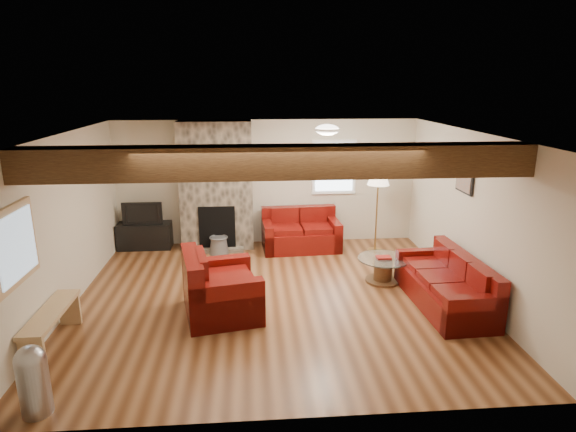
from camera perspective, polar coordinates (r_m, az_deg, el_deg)
name	(u,v)px	position (r m, az deg, el deg)	size (l,w,h in m)	color
room	(274,220)	(7.04, -1.63, -0.49)	(8.00, 8.00, 8.00)	#593117
oak_beam	(279,162)	(5.59, -1.04, 6.43)	(6.00, 0.36, 0.38)	#311C0E
chimney_breast	(216,187)	(9.48, -8.48, 3.36)	(1.40, 0.67, 2.50)	#36312A
back_window	(334,167)	(9.76, 5.49, 5.78)	(0.90, 0.08, 1.10)	white
hatch_window	(14,246)	(6.13, -29.68, -3.10)	(0.08, 1.00, 0.90)	tan
ceiling_dome	(327,132)	(7.80, 4.66, 9.94)	(0.40, 0.40, 0.18)	silver
artwork_back	(275,161)	(9.60, -1.61, 6.59)	(0.42, 0.06, 0.52)	black
artwork_right	(464,179)	(7.93, 20.16, 4.09)	(0.06, 0.55, 0.42)	black
sofa_three	(444,281)	(7.50, 18.05, -7.33)	(1.96, 0.82, 0.76)	#450408
loveseat	(301,230)	(9.47, 1.55, -1.64)	(1.49, 0.86, 0.79)	#450408
armchair_red	(222,283)	(6.91, -7.89, -7.91)	(1.14, 1.00, 0.93)	#450408
coffee_table	(383,270)	(8.15, 11.19, -6.28)	(0.84, 0.84, 0.44)	#482C17
tv_cabinet	(145,236)	(9.97, -16.59, -2.25)	(1.03, 0.41, 0.52)	black
television	(143,212)	(9.84, -16.80, 0.41)	(0.77, 0.10, 0.44)	black
floor_lamp	(378,182)	(9.25, 10.65, 4.00)	(0.42, 0.42, 1.62)	#AC8747
pine_bench	(53,329)	(6.80, -26.12, -11.92)	(0.30, 1.29, 0.48)	tan
pedal_bin	(33,380)	(5.59, -27.96, -16.82)	(0.30, 0.30, 0.75)	#A4A4A9
coal_bucket	(219,245)	(9.37, -8.19, -3.41)	(0.37, 0.37, 0.35)	gray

